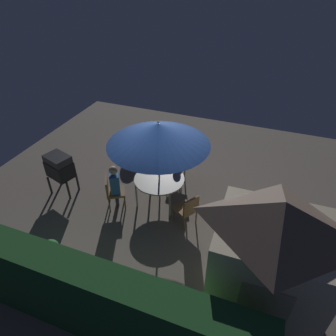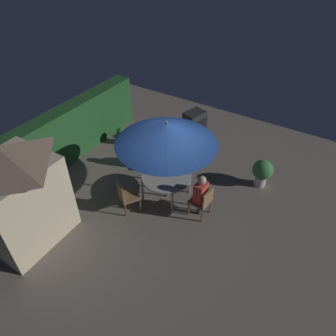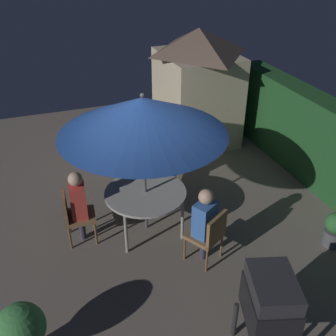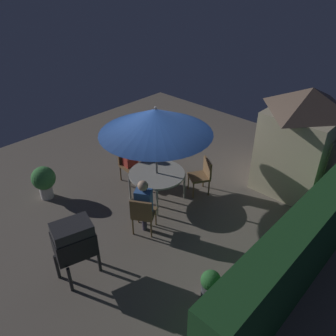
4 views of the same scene
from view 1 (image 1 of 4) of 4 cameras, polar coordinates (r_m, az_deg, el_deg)
name	(u,v)px [view 1 (image 1 of 4)]	position (r m, az deg, el deg)	size (l,w,h in m)	color
ground_plane	(163,203)	(8.08, -0.94, -6.78)	(11.00, 11.00, 0.00)	#6B6056
hedge_backdrop	(85,298)	(5.49, -15.73, -23.10)	(5.91, 0.54, 1.68)	#1E4C23
garden_shed	(269,259)	(5.42, 18.88, -16.34)	(1.95, 1.68, 2.59)	#C6B793
patio_table	(159,180)	(7.75, -1.68, -2.34)	(1.32, 1.32, 0.74)	#B2ADA3
patio_umbrella	(158,134)	(7.00, -1.88, 6.60)	(2.52, 2.52, 2.40)	#4C4C51
bbq_grill	(59,167)	(8.47, -20.25, 0.20)	(0.81, 0.68, 1.20)	black
chair_near_shed	(177,163)	(8.68, 1.82, 0.96)	(0.50, 0.51, 0.90)	olive
chair_far_side	(112,190)	(7.80, -10.70, -4.26)	(0.64, 0.63, 0.90)	olive
chair_toward_hedge	(187,208)	(7.17, 3.79, -7.82)	(0.64, 0.64, 0.90)	olive
potted_plant_by_shed	(52,251)	(7.02, -21.54, -14.67)	(0.35, 0.35, 0.59)	#4C4C51
potted_plant_by_grill	(132,138)	(10.04, -7.01, 5.68)	(0.57, 0.57, 0.84)	silver
person_in_red	(176,157)	(8.47, 1.61, 2.13)	(0.36, 0.27, 1.26)	#CC3D33
person_in_blue	(115,182)	(7.64, -10.27, -2.67)	(0.38, 0.42, 1.26)	#3866B2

